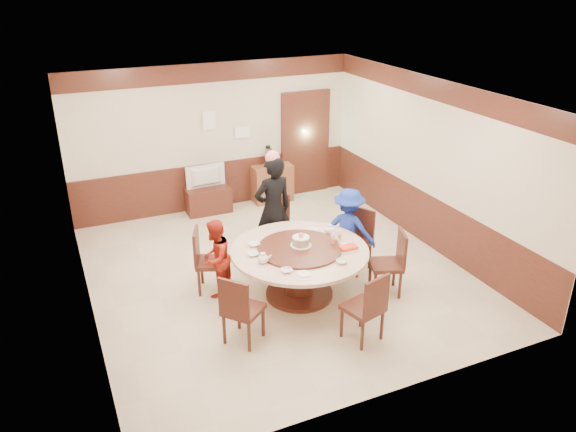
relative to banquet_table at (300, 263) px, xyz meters
name	(u,v)px	position (x,y,z in m)	size (l,w,h in m)	color
room	(277,209)	(-0.03, 0.75, 0.55)	(6.00, 6.04, 2.84)	beige
banquet_table	(300,263)	(0.00, 0.00, 0.00)	(1.94, 1.94, 0.78)	#451D15
chair_0	(355,251)	(1.13, 0.37, -0.23)	(0.60, 0.59, 0.97)	#451D15
chair_1	(282,238)	(0.27, 1.27, -0.23)	(0.46, 0.47, 0.97)	#451D15
chair_2	(211,271)	(-1.11, 0.68, -0.23)	(0.58, 0.57, 0.97)	#451D15
chair_3	(243,320)	(-1.11, -0.69, -0.23)	(0.62, 0.62, 0.97)	#451D15
chair_4	(363,318)	(0.30, -1.27, -0.23)	(0.54, 0.55, 0.97)	#451D15
chair_5	(387,274)	(1.20, -0.44, -0.23)	(0.57, 0.57, 0.97)	#451D15
person_standing	(273,210)	(0.09, 1.18, 0.35)	(0.64, 0.42, 1.76)	black
person_red	(215,258)	(-1.07, 0.54, 0.05)	(0.56, 0.44, 1.16)	#B42418
person_blue	(348,230)	(1.04, 0.45, 0.13)	(0.86, 0.49, 1.33)	#182E9B
birthday_cake	(301,241)	(0.04, 0.05, 0.32)	(0.30, 0.30, 0.20)	white
teapot_left	(263,259)	(-0.61, -0.16, 0.28)	(0.17, 0.15, 0.13)	white
teapot_right	(329,230)	(0.62, 0.29, 0.28)	(0.17, 0.15, 0.13)	white
bowl_0	(254,244)	(-0.54, 0.37, 0.24)	(0.17, 0.17, 0.04)	white
bowl_1	(341,261)	(0.34, -0.59, 0.24)	(0.15, 0.15, 0.05)	white
bowl_2	(287,271)	(-0.42, -0.51, 0.24)	(0.15, 0.15, 0.04)	white
bowl_3	(343,244)	(0.62, -0.15, 0.24)	(0.14, 0.14, 0.04)	white
bowl_4	(253,254)	(-0.66, 0.10, 0.24)	(0.16, 0.16, 0.04)	white
saucer_near	(304,274)	(-0.25, -0.65, 0.22)	(0.18, 0.18, 0.01)	white
saucer_far	(313,229)	(0.45, 0.50, 0.22)	(0.18, 0.18, 0.01)	white
shrimp_platter	(348,248)	(0.61, -0.30, 0.24)	(0.30, 0.20, 0.06)	white
bottle_0	(333,239)	(0.50, -0.06, 0.30)	(0.06, 0.06, 0.16)	silver
bottle_1	(340,235)	(0.65, 0.03, 0.30)	(0.06, 0.06, 0.16)	silver
tv_stand	(208,200)	(-0.31, 3.48, -0.28)	(0.85, 0.45, 0.50)	#451D15
television	(207,177)	(-0.31, 3.48, 0.19)	(0.77, 0.10, 0.44)	gray
side_cabinet	(272,183)	(1.04, 3.51, -0.16)	(0.80, 0.40, 0.75)	brown
thermos	(268,157)	(0.96, 3.51, 0.41)	(0.15, 0.15, 0.38)	silver
notice_left	(209,120)	(-0.14, 3.69, 1.22)	(0.25, 0.00, 0.35)	white
notice_right	(243,132)	(0.51, 3.69, 0.92)	(0.30, 0.00, 0.22)	white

